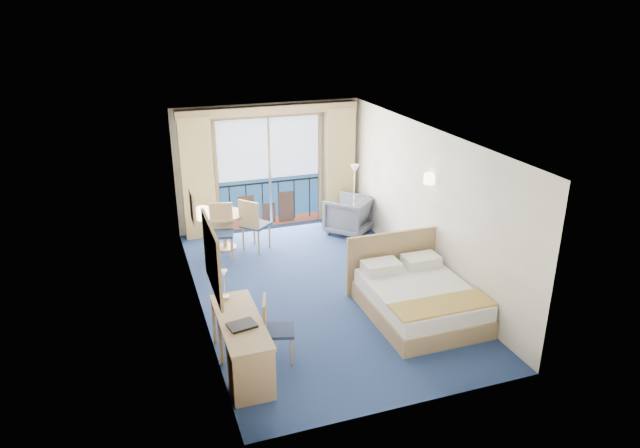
{
  "coord_description": "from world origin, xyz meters",
  "views": [
    {
      "loc": [
        -2.86,
        -8.31,
        4.65
      ],
      "look_at": [
        0.1,
        0.2,
        1.13
      ],
      "focal_mm": 32.0,
      "sensor_mm": 36.0,
      "label": 1
    }
  ],
  "objects_px": {
    "desk_chair": "(273,326)",
    "round_table": "(224,222)",
    "floor_lamp": "(355,181)",
    "table_chair_b": "(221,228)",
    "nightstand": "(407,258)",
    "armchair": "(349,215)",
    "table_chair_a": "(253,222)",
    "desk": "(248,360)",
    "bed": "(418,298)"
  },
  "relations": [
    {
      "from": "bed",
      "to": "floor_lamp",
      "type": "height_order",
      "value": "floor_lamp"
    },
    {
      "from": "table_chair_b",
      "to": "nightstand",
      "type": "bearing_deg",
      "value": -17.48
    },
    {
      "from": "desk",
      "to": "table_chair_a",
      "type": "distance_m",
      "value": 4.38
    },
    {
      "from": "desk",
      "to": "table_chair_b",
      "type": "relative_size",
      "value": 1.52
    },
    {
      "from": "desk_chair",
      "to": "floor_lamp",
      "type": "bearing_deg",
      "value": -18.88
    },
    {
      "from": "desk_chair",
      "to": "round_table",
      "type": "xyz_separation_m",
      "value": [
        0.05,
        4.05,
        0.03
      ]
    },
    {
      "from": "nightstand",
      "to": "table_chair_a",
      "type": "height_order",
      "value": "table_chair_a"
    },
    {
      "from": "armchair",
      "to": "desk",
      "type": "bearing_deg",
      "value": 13.89
    },
    {
      "from": "round_table",
      "to": "floor_lamp",
      "type": "bearing_deg",
      "value": 0.61
    },
    {
      "from": "floor_lamp",
      "to": "table_chair_b",
      "type": "height_order",
      "value": "floor_lamp"
    },
    {
      "from": "nightstand",
      "to": "round_table",
      "type": "bearing_deg",
      "value": 144.03
    },
    {
      "from": "desk",
      "to": "round_table",
      "type": "distance_m",
      "value": 4.59
    },
    {
      "from": "desk_chair",
      "to": "armchair",
      "type": "bearing_deg",
      "value": -17.93
    },
    {
      "from": "floor_lamp",
      "to": "round_table",
      "type": "height_order",
      "value": "floor_lamp"
    },
    {
      "from": "desk",
      "to": "round_table",
      "type": "bearing_deg",
      "value": 83.54
    },
    {
      "from": "armchair",
      "to": "round_table",
      "type": "distance_m",
      "value": 2.67
    },
    {
      "from": "desk_chair",
      "to": "table_chair_a",
      "type": "bearing_deg",
      "value": 7.43
    },
    {
      "from": "floor_lamp",
      "to": "table_chair_b",
      "type": "xyz_separation_m",
      "value": [
        -2.93,
        -0.41,
        -0.52
      ]
    },
    {
      "from": "armchair",
      "to": "floor_lamp",
      "type": "bearing_deg",
      "value": 165.13
    },
    {
      "from": "floor_lamp",
      "to": "armchair",
      "type": "bearing_deg",
      "value": -153.91
    },
    {
      "from": "bed",
      "to": "table_chair_b",
      "type": "distance_m",
      "value": 4.11
    },
    {
      "from": "armchair",
      "to": "desk",
      "type": "height_order",
      "value": "armchair"
    },
    {
      "from": "desk_chair",
      "to": "desk",
      "type": "bearing_deg",
      "value": 153.81
    },
    {
      "from": "armchair",
      "to": "table_chair_a",
      "type": "distance_m",
      "value": 2.17
    },
    {
      "from": "floor_lamp",
      "to": "desk",
      "type": "relative_size",
      "value": 0.91
    },
    {
      "from": "floor_lamp",
      "to": "table_chair_a",
      "type": "xyz_separation_m",
      "value": [
        -2.29,
        -0.34,
        -0.51
      ]
    },
    {
      "from": "desk_chair",
      "to": "bed",
      "type": "bearing_deg",
      "value": -63.74
    },
    {
      "from": "armchair",
      "to": "desk_chair",
      "type": "bearing_deg",
      "value": 14.91
    },
    {
      "from": "armchair",
      "to": "desk_chair",
      "type": "height_order",
      "value": "desk_chair"
    },
    {
      "from": "armchair",
      "to": "desk",
      "type": "distance_m",
      "value": 5.52
    },
    {
      "from": "table_chair_a",
      "to": "nightstand",
      "type": "bearing_deg",
      "value": -168.3
    },
    {
      "from": "floor_lamp",
      "to": "round_table",
      "type": "distance_m",
      "value": 2.87
    },
    {
      "from": "armchair",
      "to": "floor_lamp",
      "type": "distance_m",
      "value": 0.74
    },
    {
      "from": "nightstand",
      "to": "desk",
      "type": "height_order",
      "value": "desk"
    },
    {
      "from": "bed",
      "to": "table_chair_a",
      "type": "bearing_deg",
      "value": 119.69
    },
    {
      "from": "nightstand",
      "to": "desk_chair",
      "type": "xyz_separation_m",
      "value": [
        -3.03,
        -1.9,
        0.26
      ]
    },
    {
      "from": "bed",
      "to": "desk",
      "type": "relative_size",
      "value": 1.24
    },
    {
      "from": "round_table",
      "to": "table_chair_a",
      "type": "distance_m",
      "value": 0.61
    },
    {
      "from": "floor_lamp",
      "to": "desk_chair",
      "type": "relative_size",
      "value": 1.57
    },
    {
      "from": "armchair",
      "to": "floor_lamp",
      "type": "height_order",
      "value": "floor_lamp"
    },
    {
      "from": "bed",
      "to": "nightstand",
      "type": "distance_m",
      "value": 1.56
    },
    {
      "from": "armchair",
      "to": "desk_chair",
      "type": "distance_m",
      "value": 4.85
    },
    {
      "from": "desk_chair",
      "to": "table_chair_b",
      "type": "bearing_deg",
      "value": 17.15
    },
    {
      "from": "desk",
      "to": "round_table",
      "type": "relative_size",
      "value": 1.97
    },
    {
      "from": "nightstand",
      "to": "floor_lamp",
      "type": "bearing_deg",
      "value": 94.18
    },
    {
      "from": "floor_lamp",
      "to": "table_chair_a",
      "type": "distance_m",
      "value": 2.37
    },
    {
      "from": "bed",
      "to": "floor_lamp",
      "type": "bearing_deg",
      "value": 83.67
    },
    {
      "from": "desk_chair",
      "to": "nightstand",
      "type": "bearing_deg",
      "value": -41.74
    },
    {
      "from": "nightstand",
      "to": "armchair",
      "type": "height_order",
      "value": "armchair"
    },
    {
      "from": "desk_chair",
      "to": "table_chair_b",
      "type": "relative_size",
      "value": 0.88
    }
  ]
}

